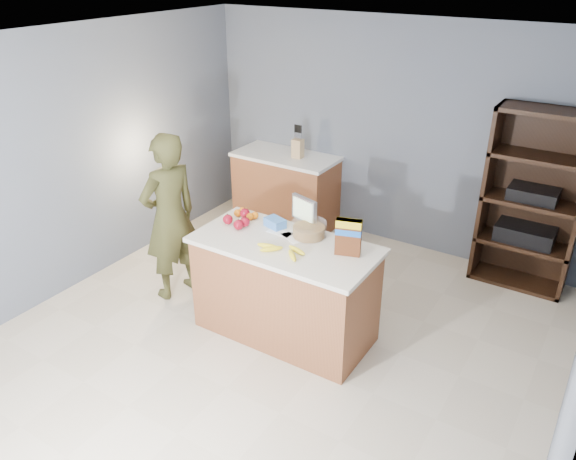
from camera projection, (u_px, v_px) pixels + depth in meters
The scene contains 15 objects.
floor at pixel (266, 350), 4.81m from camera, with size 4.50×5.00×0.02m, color beige.
walls at pixel (262, 168), 4.07m from camera, with size 4.52×5.02×2.51m.
counter_peninsula at pixel (285, 293), 4.85m from camera, with size 1.56×0.76×0.90m.
back_cabinet at pixel (286, 190), 6.85m from camera, with size 1.24×0.62×0.90m.
shelving_unit at pixel (532, 203), 5.46m from camera, with size 0.90×0.40×1.80m.
person at pixel (170, 217), 5.27m from camera, with size 0.60×0.39×1.64m, color #3A3B1B.
knife_block at pixel (298, 148), 6.50m from camera, with size 0.12×0.10×0.31m.
envelopes at pixel (286, 235), 4.76m from camera, with size 0.37×0.20×0.00m.
bananas at pixel (282, 250), 4.48m from camera, with size 0.43×0.23×0.04m.
apples at pixel (239, 220), 4.93m from camera, with size 0.25×0.31×0.09m.
oranges at pixel (246, 213), 5.08m from camera, with size 0.23×0.13×0.07m.
blue_carton at pixel (275, 223), 4.89m from camera, with size 0.18×0.12×0.08m, color blue.
salad_bowl at pixel (309, 230), 4.72m from camera, with size 0.30×0.30×0.13m.
tv at pixel (304, 211), 4.83m from camera, with size 0.28×0.12×0.28m.
cereal_box at pixel (348, 235), 4.38m from camera, with size 0.21×0.13×0.30m.
Camera 1 is at (2.21, -3.15, 3.06)m, focal length 35.00 mm.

